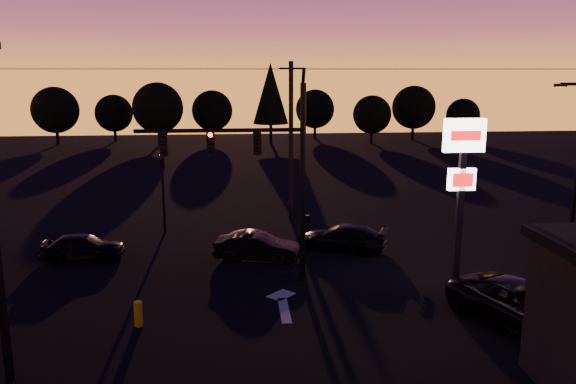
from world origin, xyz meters
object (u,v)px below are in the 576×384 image
pylon_sign (462,171)px  car_left (83,247)px  traffic_signal_mast (263,162)px  secondary_signal (163,180)px  bollard (138,314)px  suv_parked (523,306)px  streetlight (576,164)px  car_right (342,237)px  car_mid (257,247)px

pylon_sign → car_left: 16.82m
traffic_signal_mast → secondary_signal: bearing=123.2°
traffic_signal_mast → secondary_signal: 9.19m
bollard → car_left: car_left is taller
traffic_signal_mast → suv_parked: traffic_signal_mast is taller
secondary_signal → bollard: secondary_signal is taller
streetlight → car_right: size_ratio=1.91×
traffic_signal_mast → bollard: size_ratio=9.93×
traffic_signal_mast → bollard: (-4.42, -3.79, -4.50)m
pylon_sign → bollard: (-11.51, -1.30, -4.48)m
secondary_signal → pylon_sign: pylon_sign is taller
streetlight → suv_parked: (-5.54, -6.51, -3.69)m
traffic_signal_mast → secondary_signal: (-4.90, 7.49, -2.07)m
pylon_sign → car_right: (-3.11, 6.27, -4.30)m
streetlight → car_mid: 14.72m
pylon_sign → suv_parked: 5.07m
car_mid → suv_parked: bearing=-117.1°
bollard → car_mid: (4.25, 6.44, 0.20)m
secondary_signal → suv_parked: size_ratio=0.83×
traffic_signal_mast → car_right: bearing=43.5°
car_right → suv_parked: suv_parked is taller
pylon_sign → car_mid: 9.88m
secondary_signal → car_right: secondary_signal is taller
pylon_sign → bollard: size_ratio=7.87×
streetlight → car_left: bearing=175.1°
car_mid → car_right: car_mid is taller
pylon_sign → suv_parked: bearing=-61.3°
streetlight → car_mid: (-14.18, 1.14, -3.79)m
streetlight → bollard: (-18.42, -5.30, -3.99)m
secondary_signal → car_mid: bearing=-45.7°
car_mid → car_left: bearing=99.0°
traffic_signal_mast → streetlight: size_ratio=1.07×
car_mid → car_right: (4.16, 1.13, -0.02)m
secondary_signal → car_left: secondary_signal is taller
traffic_signal_mast → car_right: 6.99m
streetlight → suv_parked: size_ratio=1.52×
pylon_sign → streetlight: size_ratio=0.85×
traffic_signal_mast → car_mid: (-0.17, 2.64, -4.30)m
streetlight → car_right: bearing=167.2°
traffic_signal_mast → streetlight: (14.01, 1.51, -0.52)m
pylon_sign → secondary_signal: bearing=140.2°
secondary_signal → car_left: 5.65m
bollard → car_left: 8.05m
streetlight → suv_parked: streetlight is taller
car_mid → suv_parked: size_ratio=0.73×
traffic_signal_mast → car_right: (3.99, 3.78, -4.33)m
streetlight → car_left: 22.47m
suv_parked → car_mid: bearing=114.9°
car_left → suv_parked: bearing=-117.0°
suv_parked → traffic_signal_mast: bearing=125.9°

